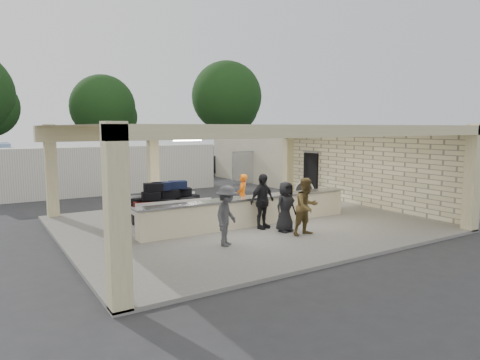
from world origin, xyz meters
TOP-DOWN VIEW (x-y plane):
  - ground at (0.00, 0.00)m, footprint 120.00×120.00m
  - pavilion at (0.21, 0.66)m, footprint 12.01×10.00m
  - baggage_counter at (0.00, -0.50)m, footprint 8.20×0.58m
  - luggage_cart at (-2.46, 1.05)m, footprint 2.69×1.81m
  - drum_fan at (4.65, 2.15)m, footprint 0.79×0.79m
  - baggage_handler at (0.59, 0.99)m, footprint 0.63×0.64m
  - passenger_a at (0.73, -2.52)m, footprint 0.88×0.42m
  - passenger_b at (0.05, -1.09)m, footprint 1.13×0.63m
  - passenger_c at (-1.99, -2.25)m, footprint 1.11×1.00m
  - passenger_d at (0.44, -1.83)m, footprint 0.82×0.41m
  - car_white_a at (9.46, 13.97)m, footprint 6.12×4.04m
  - car_white_b at (11.10, 13.46)m, footprint 4.71×2.44m
  - car_dark at (7.50, 14.38)m, footprint 4.62×2.38m
  - container_white at (-1.91, 10.31)m, footprint 11.42×2.52m
  - fence at (11.00, 9.00)m, footprint 12.06×0.06m
  - tree_mid at (2.32, 26.16)m, footprint 6.00×5.60m
  - tree_right at (14.32, 25.16)m, footprint 7.20×7.00m
  - adjacent_building at (9.50, 10.00)m, footprint 6.00×8.00m

SIDE VIEW (x-z plane):
  - ground at x=0.00m, z-range 0.00..0.00m
  - baggage_counter at x=0.00m, z-range 0.10..1.08m
  - drum_fan at x=4.65m, z-range 0.13..1.07m
  - car_white_b at x=11.10m, z-range 0.00..1.42m
  - car_dark at x=7.50m, z-range 0.00..1.47m
  - car_white_a at x=9.46m, z-range 0.00..1.60m
  - baggage_handler at x=0.59m, z-range 0.10..1.69m
  - passenger_d at x=0.44m, z-range 0.10..1.72m
  - luggage_cart at x=-2.46m, z-range 0.19..1.68m
  - passenger_c at x=-1.99m, z-range 0.10..1.82m
  - passenger_a at x=0.73m, z-range 0.10..1.89m
  - passenger_b at x=0.05m, z-range 0.10..1.93m
  - fence at x=11.00m, z-range 0.04..2.07m
  - container_white at x=-1.91m, z-range 0.00..2.46m
  - pavilion at x=0.21m, z-range -0.43..3.12m
  - adjacent_building at x=9.50m, z-range 0.00..3.20m
  - tree_mid at x=2.32m, z-range 0.96..8.96m
  - tree_right at x=14.32m, z-range 1.21..11.21m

